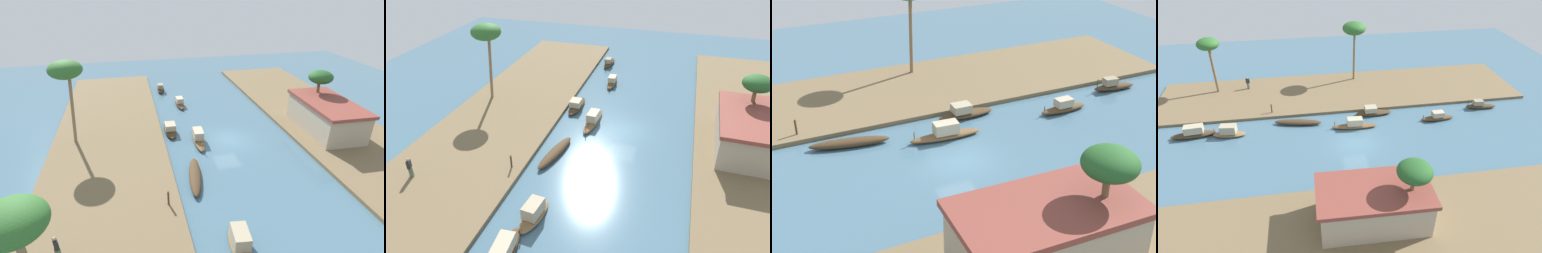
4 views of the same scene
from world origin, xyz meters
TOP-DOWN VIEW (x-y plane):
  - river_water at (0.00, 0.00)m, footprint 67.03×67.03m
  - riverbank_left at (0.00, -11.39)m, footprint 44.25×10.38m
  - riverbank_right at (0.00, 11.39)m, footprint 44.25×10.38m
  - sampan_midstream at (5.57, -4.59)m, footprint 5.17×1.83m
  - sampan_foreground at (-15.59, -4.75)m, footprint 3.61×1.25m
  - sampan_with_red_awning at (-9.71, -3.10)m, footprint 3.76×0.99m
  - sampan_near_left_bank at (-0.36, -2.94)m, footprint 4.85×1.28m
  - sampan_open_hull at (12.66, -3.51)m, footprint 3.44×1.54m
  - sampan_upstream_small at (-2.86, -5.32)m, footprint 4.12×1.22m
  - person_on_near_bank at (11.54, -13.66)m, footprint 0.48×0.41m
  - mooring_post at (8.42, -7.10)m, footprint 0.14×0.14m
  - palm_tree_left_near at (-2.21, -14.20)m, footprint 2.91×2.91m
  - palm_tree_left_far at (15.25, -13.52)m, footprint 2.58×2.58m
  - palm_tree_right_tall at (-2.11, 10.49)m, footprint 2.49×2.49m
  - riverside_building at (0.51, 10.01)m, footprint 8.39×4.80m

SIDE VIEW (x-z plane):
  - river_water at x=0.00m, z-range 0.00..0.00m
  - riverbank_left at x=0.00m, z-range 0.00..0.31m
  - riverbank_right at x=0.00m, z-range 0.00..0.31m
  - sampan_midstream at x=5.57m, z-range 0.00..0.55m
  - sampan_foreground at x=-15.59m, z-range -0.17..0.90m
  - sampan_with_red_awning at x=-9.71m, z-range -0.15..0.87m
  - sampan_upstream_small at x=-2.86m, z-range -0.15..0.89m
  - sampan_near_left_bank at x=-0.36m, z-range -0.17..1.01m
  - sampan_open_hull at x=12.66m, z-range -0.14..1.11m
  - mooring_post at x=8.42m, z-range 0.31..1.35m
  - person_on_near_bank at x=11.54m, z-range 0.26..1.84m
  - riverside_building at x=0.51m, z-range 0.33..3.39m
  - palm_tree_right_tall at x=-2.11m, z-range 2.20..7.60m
  - palm_tree_left_far at x=15.25m, z-range 2.83..9.69m
  - palm_tree_left_near at x=-2.21m, z-range 3.25..10.99m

